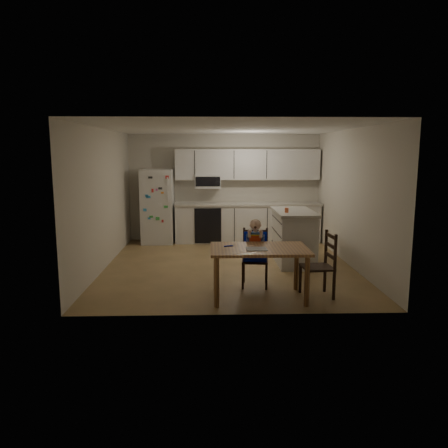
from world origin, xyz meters
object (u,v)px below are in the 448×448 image
kitchen_island (294,237)px  chair_booster (255,246)px  red_cup (287,210)px  chair_side (324,260)px  refrigerator (158,206)px  dining_table (259,255)px

kitchen_island → chair_booster: bearing=-121.9°
red_cup → chair_side: red_cup is taller
refrigerator → chair_booster: refrigerator is taller
chair_side → chair_booster: bearing=-125.4°
refrigerator → red_cup: bearing=-40.6°
refrigerator → kitchen_island: 3.44m
chair_side → refrigerator: bearing=-148.9°
refrigerator → chair_side: 4.88m
chair_side → red_cup: bearing=-176.3°
chair_booster → chair_side: bearing=-23.9°
chair_booster → chair_side: size_ratio=1.11×
refrigerator → kitchen_island: refrigerator is taller
chair_booster → dining_table: bearing=-83.8°
kitchen_island → chair_booster: 1.65m
kitchen_island → chair_side: bearing=-88.0°
red_cup → dining_table: red_cup is taller
dining_table → chair_booster: chair_booster is taller
kitchen_island → dining_table: kitchen_island is taller
kitchen_island → red_cup: size_ratio=15.83×
red_cup → dining_table: bearing=-111.3°
dining_table → red_cup: bearing=68.7°
chair_booster → chair_side: chair_booster is taller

